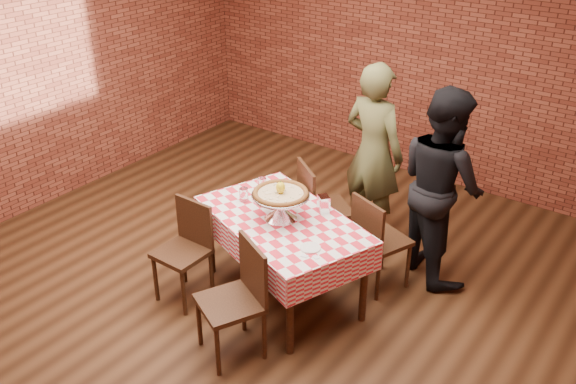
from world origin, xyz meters
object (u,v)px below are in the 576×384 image
object	(u,v)px
chair_far_right	(382,241)
pizza_stand	(281,206)
chair_far_left	(326,208)
table	(283,258)
diner_black	(442,184)
pizza	(281,194)
water_glass_left	(244,195)
chair_near_right	(230,303)
water_glass_right	(262,184)
chair_near_left	(182,255)
condiment_caddy	(324,204)
diner_olive	(373,152)

from	to	relation	value
chair_far_right	pizza_stand	bearing A→B (deg)	66.92
pizza_stand	chair_far_left	distance (m)	0.90
table	diner_black	bearing A→B (deg)	51.86
pizza	water_glass_left	distance (m)	0.45
table	chair_near_right	bearing A→B (deg)	-82.04
water_glass_left	chair_far_right	distance (m)	1.24
pizza_stand	water_glass_right	distance (m)	0.51
chair_near_left	chair_far_right	world-z (taller)	chair_far_right
water_glass_left	chair_far_left	bearing A→B (deg)	65.38
pizza	chair_far_right	xyz separation A→B (m)	(0.61, 0.63, -0.54)
chair_near_right	condiment_caddy	bearing A→B (deg)	111.01
pizza	chair_far_left	distance (m)	0.95
chair_near_left	chair_far_left	world-z (taller)	chair_far_left
water_glass_left	chair_near_left	bearing A→B (deg)	-110.46
pizza	table	bearing A→B (deg)	8.33
chair_near_left	chair_near_right	bearing A→B (deg)	-19.09
table	condiment_caddy	size ratio (longest dim) A/B	10.11
water_glass_left	condiment_caddy	distance (m)	0.69
table	condiment_caddy	xyz separation A→B (m)	(0.21, 0.28, 0.45)
pizza_stand	condiment_caddy	bearing A→B (deg)	52.12
pizza_stand	water_glass_right	xyz separation A→B (m)	(-0.41, 0.29, -0.05)
table	chair_far_left	bearing A→B (deg)	96.53
chair_near_left	diner_black	world-z (taller)	diner_black
chair_far_right	table	bearing A→B (deg)	67.60
condiment_caddy	diner_olive	xyz separation A→B (m)	(-0.13, 1.05, 0.05)
water_glass_right	condiment_caddy	bearing A→B (deg)	0.20
chair_near_right	pizza_stand	bearing A→B (deg)	125.15
water_glass_right	water_glass_left	bearing A→B (deg)	-91.33
pizza	chair_far_right	size ratio (longest dim) A/B	0.51
table	water_glass_left	distance (m)	0.62
water_glass_right	diner_olive	bearing A→B (deg)	64.09
water_glass_left	chair_far_right	xyz separation A→B (m)	(1.03, 0.59, -0.38)
diner_olive	diner_black	xyz separation A→B (m)	(0.79, -0.23, -0.01)
chair_far_left	chair_far_right	bearing A→B (deg)	-157.36
chair_near_left	chair_near_right	size ratio (longest dim) A/B	0.95
water_glass_left	diner_olive	xyz separation A→B (m)	(0.52, 1.30, 0.06)
table	water_glass_left	world-z (taller)	water_glass_left
diner_olive	diner_black	size ratio (longest dim) A/B	1.01
water_glass_left	water_glass_right	size ratio (longest dim) A/B	1.00
water_glass_left	chair_near_right	xyz separation A→B (m)	(0.55, -0.84, -0.36)
chair_far_right	diner_olive	xyz separation A→B (m)	(-0.51, 0.71, 0.44)
pizza_stand	chair_far_right	distance (m)	0.97
water_glass_left	diner_olive	distance (m)	1.40
pizza_stand	chair_near_left	world-z (taller)	pizza_stand
table	chair_near_left	distance (m)	0.84
chair_far_right	chair_near_left	bearing A→B (deg)	63.99
condiment_caddy	diner_olive	size ratio (longest dim) A/B	0.08
table	chair_far_right	distance (m)	0.86
chair_far_right	condiment_caddy	bearing A→B (deg)	62.46
pizza_stand	pizza	size ratio (longest dim) A/B	1.07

